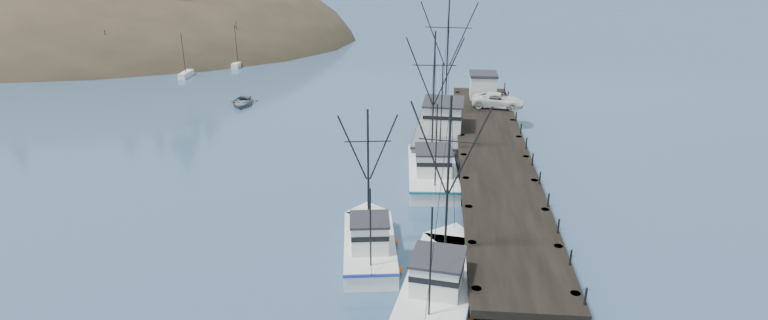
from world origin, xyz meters
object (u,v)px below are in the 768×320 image
pickup_truck (498,100)px  motorboat (242,105)px  trawler_near (441,279)px  pier_shed (483,85)px  work_vessel (444,127)px  pier (494,159)px  trawler_mid (369,243)px  trawler_far (432,169)px

pickup_truck → motorboat: bearing=89.9°
trawler_near → pier_shed: bearing=82.7°
work_vessel → pier_shed: size_ratio=5.37×
pier → motorboat: bearing=145.4°
trawler_mid → pier_shed: (9.23, 31.58, 2.60)m
trawler_near → trawler_mid: trawler_near is taller
work_vessel → motorboat: size_ratio=3.62×
pier_shed → pickup_truck: (1.40, -3.70, -0.66)m
work_vessel → trawler_far: bearing=-95.8°
pier_shed → motorboat: (-28.22, 1.42, -3.42)m
trawler_far → pier_shed: bearing=74.0°
pier_shed → pickup_truck: bearing=-69.3°
pickup_truck → trawler_near: bearing=179.0°
work_vessel → pickup_truck: size_ratio=3.15×
pickup_truck → pier_shed: bearing=30.4°
trawler_near → motorboat: size_ratio=2.52×
trawler_mid → trawler_far: (3.90, 12.96, 0.00)m
pickup_truck → motorboat: size_ratio=1.15×
pier → pickup_truck: bearing=84.0°
trawler_near → motorboat: bearing=122.7°
pier → trawler_mid: size_ratio=4.41×
trawler_mid → trawler_far: size_ratio=0.79×
pier_shed → motorboat: pier_shed is taller
work_vessel → pier_shed: bearing=63.2°
pier → trawler_near: size_ratio=3.67×
pickup_truck → motorboat: (-29.62, 5.12, -2.76)m
pier → trawler_near: (-4.45, -17.39, -0.87)m
pier → motorboat: size_ratio=9.26×
pier_shed → pickup_truck: 4.01m
work_vessel → pickup_truck: (5.71, 4.83, 1.53)m
pickup_truck → motorboat: 30.18m
trawler_mid → pickup_truck: (10.63, 27.88, 1.94)m
pier → pier_shed: bearing=89.7°
trawler_far → motorboat: 30.44m
trawler_near → trawler_far: size_ratio=0.95×
work_vessel → motorboat: (-23.91, 9.95, -1.23)m
trawler_near → pickup_truck: trawler_near is taller
trawler_near → motorboat: (-23.66, 36.81, -0.82)m
pickup_truck → motorboat: pickup_truck is taller
pier → motorboat: 34.21m
trawler_far → pier_shed: 19.55m
pier_shed → pickup_truck: size_ratio=0.59×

